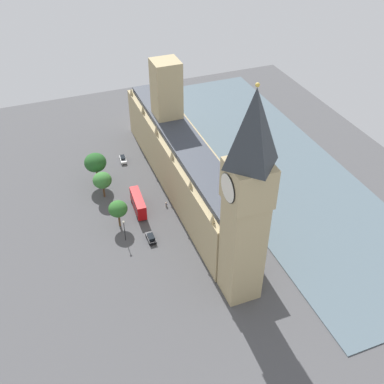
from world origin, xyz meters
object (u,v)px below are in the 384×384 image
plane_tree_trailing (102,180)px  plane_tree_opposite_hall (118,209)px  pedestrian_midblock (166,204)px  clock_tower (247,201)px  car_white_corner (123,159)px  double_decker_bus_far_end (138,203)px  street_lamp_by_river_gate (124,227)px  car_black_kerbside (151,238)px  parliament_building (181,158)px  plane_tree_under_trees (95,163)px

plane_tree_trailing → plane_tree_opposite_hall: bearing=94.4°
plane_tree_trailing → pedestrian_midblock: bearing=144.9°
clock_tower → plane_tree_trailing: clock_tower is taller
plane_tree_opposite_hall → car_white_corner: bearing=-105.9°
clock_tower → double_decker_bus_far_end: size_ratio=4.84×
pedestrian_midblock → plane_tree_trailing: plane_tree_trailing is taller
plane_tree_trailing → street_lamp_by_river_gate: plane_tree_trailing is taller
car_black_kerbside → pedestrian_midblock: size_ratio=2.81×
parliament_building → street_lamp_by_river_gate: parliament_building is taller
parliament_building → plane_tree_trailing: (23.22, -2.31, -3.59)m
plane_tree_trailing → clock_tower: bearing=114.9°
car_black_kerbside → plane_tree_under_trees: size_ratio=0.43×
car_white_corner → double_decker_bus_far_end: 25.80m
double_decker_bus_far_end → plane_tree_trailing: plane_tree_trailing is taller
parliament_building → car_black_kerbside: size_ratio=17.21×
car_black_kerbside → pedestrian_midblock: bearing=55.7°
car_black_kerbside → pedestrian_midblock: car_black_kerbside is taller
pedestrian_midblock → plane_tree_trailing: 19.47m
plane_tree_trailing → plane_tree_under_trees: (0.30, -7.17, 1.62)m
car_black_kerbside → double_decker_bus_far_end: bearing=88.7°
car_white_corner → double_decker_bus_far_end: (2.04, 25.66, 1.75)m
clock_tower → plane_tree_under_trees: (21.51, -52.97, -19.09)m
pedestrian_midblock → parliament_building: bearing=-168.6°
car_white_corner → plane_tree_trailing: 19.34m
double_decker_bus_far_end → plane_tree_under_trees: bearing=-61.7°
car_white_corner → pedestrian_midblock: car_white_corner is taller
parliament_building → plane_tree_opposite_hall: (22.13, 11.80, -3.55)m
clock_tower → street_lamp_by_river_gate: size_ratio=7.77×
car_black_kerbside → parliament_building: bearing=52.1°
clock_tower → car_white_corner: 67.92m
clock_tower → car_white_corner: size_ratio=11.51×
car_black_kerbside → street_lamp_by_river_gate: bearing=158.8°
car_black_kerbside → pedestrian_midblock: (-8.14, -11.80, -0.18)m
plane_tree_trailing → plane_tree_opposite_hall: (-1.09, 14.11, 0.04)m
pedestrian_midblock → street_lamp_by_river_gate: 17.52m
clock_tower → double_decker_bus_far_end: (13.60, -36.15, -23.92)m
plane_tree_opposite_hall → plane_tree_under_trees: bearing=-86.3°
car_black_kerbside → clock_tower: bearing=-58.6°
plane_tree_opposite_hall → double_decker_bus_far_end: bearing=-145.6°
car_white_corner → car_black_kerbside: size_ratio=1.01×
double_decker_bus_far_end → plane_tree_trailing: 12.70m
parliament_building → double_decker_bus_far_end: bearing=25.2°
car_white_corner → street_lamp_by_river_gate: 37.35m
plane_tree_opposite_hall → parliament_building: bearing=-151.9°
parliament_building → pedestrian_midblock: (7.84, 8.48, -8.73)m
pedestrian_midblock → plane_tree_under_trees: size_ratio=0.15×
plane_tree_under_trees → clock_tower: bearing=112.1°
parliament_building → pedestrian_midblock: 14.48m
plane_tree_under_trees → street_lamp_by_river_gate: size_ratio=1.55×
double_decker_bus_far_end → plane_tree_under_trees: size_ratio=1.04×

